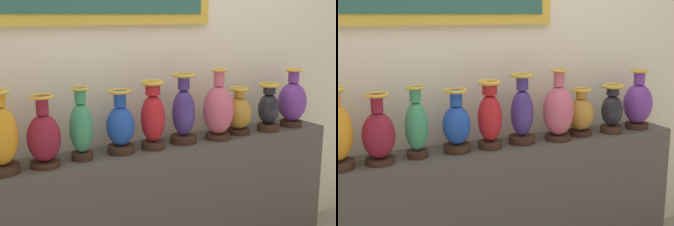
{
  "view_description": "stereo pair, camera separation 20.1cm",
  "coord_description": "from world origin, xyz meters",
  "views": [
    {
      "loc": [
        -1.31,
        -2.24,
        1.57
      ],
      "look_at": [
        0.0,
        0.0,
        1.01
      ],
      "focal_mm": 49.53,
      "sensor_mm": 36.0,
      "label": 1
    },
    {
      "loc": [
        -1.13,
        -2.34,
        1.57
      ],
      "look_at": [
        0.0,
        0.0,
        1.01
      ],
      "focal_mm": 49.53,
      "sensor_mm": 36.0,
      "label": 2
    }
  ],
  "objects": [
    {
      "name": "vase_rose",
      "position": [
        0.32,
        -0.04,
        1.0
      ],
      "size": [
        0.18,
        0.18,
        0.42
      ],
      "color": "#382319",
      "rests_on": "display_shelf"
    },
    {
      "name": "vase_indigo",
      "position": [
        0.1,
        -0.01,
        1.01
      ],
      "size": [
        0.16,
        0.16,
        0.41
      ],
      "color": "#382319",
      "rests_on": "display_shelf"
    },
    {
      "name": "back_wall",
      "position": [
        -0.01,
        0.2,
        1.52
      ],
      "size": [
        4.49,
        0.14,
        3.02
      ],
      "color": "beige",
      "rests_on": "ground_plane"
    },
    {
      "name": "vase_burgundy",
      "position": [
        -0.73,
        -0.04,
        0.98
      ],
      "size": [
        0.16,
        0.16,
        0.36
      ],
      "color": "#382319",
      "rests_on": "display_shelf"
    },
    {
      "name": "display_shelf",
      "position": [
        0.0,
        0.0,
        0.41
      ],
      "size": [
        2.28,
        0.29,
        0.83
      ],
      "primitive_type": "cube",
      "color": "#4C4742",
      "rests_on": "ground_plane"
    },
    {
      "name": "vase_sapphire",
      "position": [
        -0.31,
        -0.02,
        0.98
      ],
      "size": [
        0.15,
        0.15,
        0.35
      ],
      "color": "#382319",
      "rests_on": "display_shelf"
    },
    {
      "name": "vase_violet",
      "position": [
        0.95,
        -0.03,
        0.99
      ],
      "size": [
        0.19,
        0.19,
        0.39
      ],
      "color": "#382319",
      "rests_on": "display_shelf"
    },
    {
      "name": "vase_jade",
      "position": [
        -0.53,
        -0.02,
        1.0
      ],
      "size": [
        0.12,
        0.12,
        0.38
      ],
      "color": "#382319",
      "rests_on": "display_shelf"
    },
    {
      "name": "vase_onyx",
      "position": [
        0.72,
        -0.05,
        0.97
      ],
      "size": [
        0.14,
        0.14,
        0.31
      ],
      "color": "#382319",
      "rests_on": "display_shelf"
    },
    {
      "name": "vase_ochre",
      "position": [
        0.51,
        -0.01,
        0.96
      ],
      "size": [
        0.16,
        0.16,
        0.29
      ],
      "color": "#382319",
      "rests_on": "display_shelf"
    },
    {
      "name": "vase_crimson",
      "position": [
        -0.11,
        -0.03,
        1.01
      ],
      "size": [
        0.14,
        0.14,
        0.39
      ],
      "color": "#382319",
      "rests_on": "display_shelf"
    }
  ]
}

